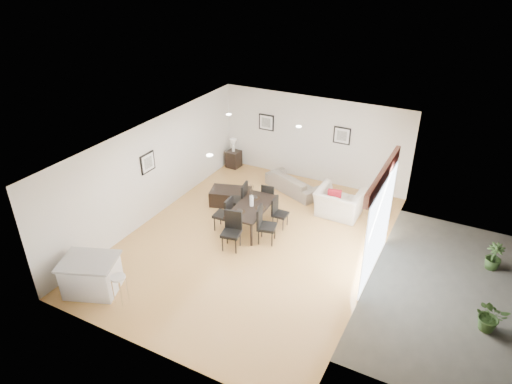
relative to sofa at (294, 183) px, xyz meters
The scene contains 28 objects.
ground 2.99m from the sofa, 86.71° to the right, with size 8.00×8.00×0.00m, color tan.
wall_back 1.50m from the sofa, 80.52° to the left, with size 6.00×0.04×2.70m, color silver.
wall_front 7.06m from the sofa, 88.60° to the right, with size 6.00×0.04×2.70m, color silver.
wall_left 4.25m from the sofa, 133.55° to the right, with size 0.04×8.00×2.70m, color silver.
wall_right 4.48m from the sofa, 43.19° to the right, with size 0.04×8.00×2.70m, color silver.
ceiling 3.85m from the sofa, 86.71° to the right, with size 6.00×8.00×0.02m, color white.
sofa is the anchor object (origin of this frame).
armchair 1.82m from the sofa, 23.81° to the right, with size 1.19×1.04×0.78m, color beige.
courtyard_plant_a 6.63m from the sofa, 31.96° to the right, with size 0.59×0.51×0.65m, color #3E5E28.
courtyard_plant_b 5.75m from the sofa, 13.89° to the right, with size 0.37×0.37×0.66m, color #3E5E28.
dining_table 2.44m from the sofa, 93.74° to the right, with size 0.87×1.63×0.67m.
dining_chair_wnear 2.91m from the sofa, 104.33° to the right, with size 0.45×0.45×0.95m.
dining_chair_wfar 2.14m from the sofa, 109.68° to the right, with size 0.52×0.52×1.00m.
dining_chair_enear 2.87m from the sofa, 81.93° to the right, with size 0.53×0.53×0.97m.
dining_chair_efar 2.06m from the sofa, 78.44° to the right, with size 0.38×0.38×0.83m.
dining_chair_head 3.41m from the sofa, 92.93° to the right, with size 0.51×0.51×0.97m.
dining_chair_foot 1.43m from the sofa, 96.12° to the right, with size 0.40×0.40×0.83m.
vase 2.51m from the sofa, 93.74° to the right, with size 0.67×1.10×0.62m.
coffee_table 2.03m from the sofa, 130.02° to the right, with size 1.12×0.67×0.45m, color black.
side_table 2.58m from the sofa, 164.72° to the left, with size 0.42×0.42×0.56m, color black.
table_lamp 2.64m from the sofa, 164.72° to the left, with size 0.23×0.23×0.43m.
cushion 1.80m from the sofa, 28.56° to the right, with size 0.36×0.11×0.36m, color maroon.
kitchen_island 6.53m from the sofa, 108.05° to the right, with size 1.39×1.24×0.80m.
bar_stool 6.33m from the sofa, 101.19° to the right, with size 0.30×0.30×0.67m.
framed_print_back_left 2.22m from the sofa, 145.19° to the left, with size 0.52×0.04×0.52m.
framed_print_back_right 2.01m from the sofa, 42.85° to the left, with size 0.52×0.04×0.52m.
framed_print_left_wall 4.45m from the sofa, 131.39° to the right, with size 0.04×0.52×0.52m.
sliding_door 4.35m from the sofa, 40.56° to the right, with size 0.12×2.70×2.57m.
Camera 1 is at (4.49, -8.44, 6.58)m, focal length 32.00 mm.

